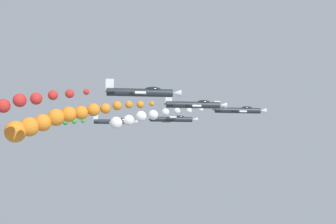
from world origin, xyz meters
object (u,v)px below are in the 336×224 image
(airplane_right_inner, at_px, (194,105))
(airplane_right_outer, at_px, (141,92))
(airplane_lead, at_px, (239,110))
(airplane_left_inner, at_px, (172,119))
(airplane_left_outer, at_px, (114,122))

(airplane_right_inner, xyz_separation_m, airplane_right_outer, (12.96, -10.21, -0.01))
(airplane_lead, height_order, airplane_right_inner, airplane_lead)
(airplane_left_inner, height_order, airplane_right_outer, airplane_right_outer)
(airplane_lead, relative_size, airplane_left_outer, 1.00)
(airplane_lead, bearing_deg, airplane_right_inner, -43.28)
(airplane_lead, bearing_deg, airplane_left_inner, -136.63)
(airplane_right_outer, bearing_deg, airplane_right_inner, 141.78)
(airplane_lead, relative_size, airplane_right_inner, 1.00)
(airplane_lead, distance_m, airplane_left_inner, 16.12)
(airplane_left_inner, height_order, airplane_right_inner, airplane_right_inner)
(airplane_lead, xyz_separation_m, airplane_right_inner, (12.11, -11.41, -0.55))
(airplane_lead, relative_size, airplane_right_outer, 1.00)
(airplane_lead, xyz_separation_m, airplane_right_outer, (25.07, -21.61, -0.56))
(airplane_lead, distance_m, airplane_left_outer, 33.41)
(airplane_lead, xyz_separation_m, airplane_left_inner, (-11.70, -11.05, -0.85))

